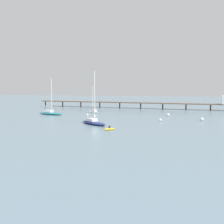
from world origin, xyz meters
The scene contains 10 objects.
ground_plane centered at (0.00, 0.00, 0.00)m, with size 400.00×400.00×0.00m, color slate.
pier centered at (13.42, 51.35, 2.97)m, with size 84.33×14.15×5.78m.
sailboat_white centered at (-9.54, 30.79, 0.61)m, with size 5.61×5.35×9.45m.
sailboat_navy centered at (-0.68, 0.81, 0.71)m, with size 8.79×7.94×13.00m.
sailboat_teal centered at (-21.22, 20.74, 0.69)m, with size 9.72×5.04×11.90m.
dinghy_yellow centered at (5.13, -6.78, 0.21)m, with size 2.80×2.73×1.14m.
mooring_buoy_outer centered at (-7.98, 18.99, 0.37)m, with size 0.74×0.74×0.74m, color silver.
mooring_buoy_near centered at (25.88, 14.19, 0.45)m, with size 0.89×0.89×0.89m, color silver.
mooring_buoy_mid centered at (16.61, 24.33, 0.44)m, with size 0.89×0.89×0.89m, color silver.
mooring_buoy_far centered at (14.99, 10.64, 0.38)m, with size 0.76×0.76×0.76m, color silver.
Camera 1 is at (19.15, -66.33, 9.42)m, focal length 46.15 mm.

